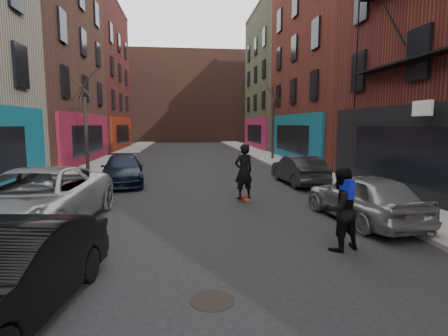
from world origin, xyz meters
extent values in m
cube|color=gray|center=(-6.25, 30.00, 0.07)|extent=(2.50, 84.00, 0.13)
cube|color=gray|center=(6.25, 30.00, 0.07)|extent=(2.50, 84.00, 0.13)
cube|color=#44291D|center=(13.50, 16.00, 8.00)|extent=(12.00, 56.00, 16.00)
cube|color=#47281E|center=(0.00, 56.00, 7.00)|extent=(40.00, 10.00, 14.00)
imported|color=black|center=(-3.20, 2.34, 0.68)|extent=(1.97, 4.28, 1.36)
imported|color=#9A9DA2|center=(-4.60, 6.85, 0.82)|extent=(3.11, 6.05, 1.63)
imported|color=black|center=(-3.56, 13.96, 0.66)|extent=(2.45, 4.78, 1.33)
imported|color=gray|center=(4.38, 6.63, 0.71)|extent=(2.13, 4.34, 1.42)
imported|color=black|center=(4.60, 12.97, 0.67)|extent=(1.62, 4.13, 1.34)
cube|color=brown|center=(1.44, 9.70, 0.05)|extent=(0.46, 0.83, 0.10)
imported|color=black|center=(1.44, 9.70, 1.09)|extent=(0.84, 0.68, 1.99)
imported|color=black|center=(2.71, 4.54, 0.92)|extent=(1.06, 0.94, 1.84)
cube|color=#0D1AC0|center=(2.76, 4.37, 1.41)|extent=(0.22, 0.33, 0.42)
cylinder|color=black|center=(-0.29, 2.58, 0.01)|extent=(0.70, 0.70, 0.01)
camera|label=1|loc=(-0.70, -2.64, 2.79)|focal=28.00mm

